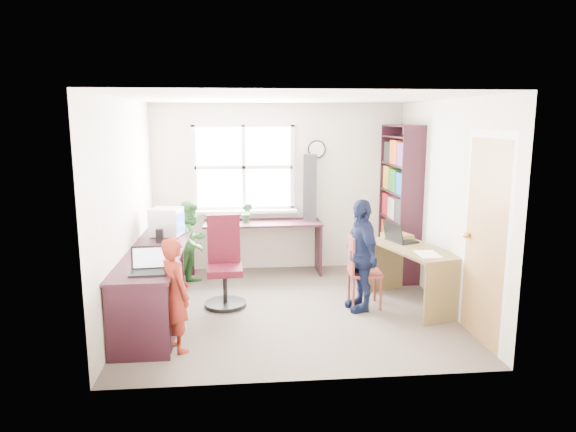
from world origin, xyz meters
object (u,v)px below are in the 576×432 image
object	(u,v)px
right_desk	(413,263)
wooden_chair	(360,268)
person_red	(175,294)
bookshelf	(400,205)
l_desk	(172,281)
person_green	(192,243)
swivel_chair	(225,267)
laptop_left	(149,266)
laptop_right	(398,237)
crt_monitor	(167,222)
cd_tower	(310,188)
person_navy	(361,255)
potted_plant	(247,213)

from	to	relation	value
right_desk	wooden_chair	bearing A→B (deg)	162.38
person_red	bookshelf	bearing A→B (deg)	-85.11
l_desk	person_red	distance (m)	0.72
wooden_chair	person_green	bearing A→B (deg)	155.90
swivel_chair	laptop_left	distance (m)	1.34
laptop_right	person_green	distance (m)	2.67
crt_monitor	cd_tower	size ratio (longest dim) A/B	0.44
laptop_left	cd_tower	bearing A→B (deg)	48.61
person_navy	laptop_left	bearing A→B (deg)	-78.77
person_navy	potted_plant	bearing A→B (deg)	-147.69
wooden_chair	cd_tower	bearing A→B (deg)	107.01
l_desk	potted_plant	world-z (taller)	potted_plant
swivel_chair	potted_plant	size ratio (longest dim) A/B	3.86
person_navy	right_desk	bearing A→B (deg)	88.00
person_navy	bookshelf	bearing A→B (deg)	138.23
right_desk	cd_tower	distance (m)	1.96
laptop_left	laptop_right	distance (m)	3.02
cd_tower	l_desk	bearing A→B (deg)	-125.84
laptop_left	person_green	xyz separation A→B (m)	(0.23, 1.91, -0.24)
right_desk	person_red	distance (m)	2.80
swivel_chair	cd_tower	bearing A→B (deg)	44.45
swivel_chair	person_navy	xyz separation A→B (m)	(1.56, -0.31, 0.19)
cd_tower	potted_plant	bearing A→B (deg)	-164.76
laptop_right	person_green	xyz separation A→B (m)	(-2.56, 0.74, -0.20)
person_green	person_navy	world-z (taller)	person_navy
l_desk	crt_monitor	size ratio (longest dim) A/B	7.15
laptop_right	potted_plant	size ratio (longest dim) A/B	1.59
potted_plant	person_red	xyz separation A→B (m)	(-0.71, -2.38, -0.34)
right_desk	potted_plant	distance (m)	2.41
wooden_chair	laptop_left	xyz separation A→B (m)	(-2.25, -0.89, 0.34)
right_desk	crt_monitor	bearing A→B (deg)	151.07
l_desk	wooden_chair	distance (m)	2.14
wooden_chair	l_desk	bearing A→B (deg)	-169.78
right_desk	crt_monitor	distance (m)	3.02
right_desk	person_navy	world-z (taller)	person_navy
bookshelf	laptop_right	bearing A→B (deg)	-107.93
bookshelf	wooden_chair	size ratio (longest dim) A/B	2.46
l_desk	bookshelf	xyz separation A→B (m)	(2.96, 1.47, 0.55)
bookshelf	person_green	distance (m)	2.89
right_desk	person_red	xyz separation A→B (m)	(-2.63, -0.97, 0.04)
wooden_chair	cd_tower	distance (m)	1.73
bookshelf	wooden_chair	world-z (taller)	bookshelf
swivel_chair	cd_tower	size ratio (longest dim) A/B	1.13
swivel_chair	wooden_chair	distance (m)	1.59
cd_tower	person_green	bearing A→B (deg)	-155.16
right_desk	bookshelf	size ratio (longest dim) A/B	0.63
cd_tower	person_green	size ratio (longest dim) A/B	0.83
cd_tower	potted_plant	xyz separation A→B (m)	(-0.90, -0.11, -0.33)
laptop_left	wooden_chair	bearing A→B (deg)	18.08
bookshelf	l_desk	bearing A→B (deg)	-153.57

